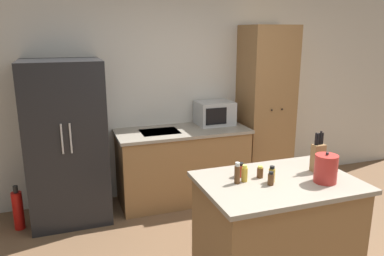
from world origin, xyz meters
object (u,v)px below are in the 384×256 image
(spice_bottle_short_red, at_px, (260,172))
(spice_bottle_pale_salt, at_px, (244,174))
(microwave, at_px, (214,113))
(fire_extinguisher, at_px, (18,210))
(refrigerator, at_px, (67,142))
(pantry_cabinet, at_px, (265,109))
(spice_bottle_green_herb, at_px, (237,174))
(spice_bottle_amber_oil, at_px, (271,179))
(spice_bottle_orange_cap, at_px, (240,170))
(spice_bottle_tall_dark, at_px, (272,175))
(kettle, at_px, (326,169))
(knife_block, at_px, (318,156))

(spice_bottle_short_red, xyz_separation_m, spice_bottle_pale_salt, (-0.15, -0.03, 0.02))
(microwave, height_order, fire_extinguisher, microwave)
(refrigerator, height_order, pantry_cabinet, pantry_cabinet)
(microwave, bearing_deg, spice_bottle_green_herb, -108.08)
(microwave, height_order, spice_bottle_amber_oil, microwave)
(pantry_cabinet, xyz_separation_m, spice_bottle_pale_salt, (-1.24, -1.84, -0.05))
(spice_bottle_amber_oil, height_order, spice_bottle_green_herb, spice_bottle_green_herb)
(spice_bottle_orange_cap, bearing_deg, spice_bottle_short_red, -27.96)
(spice_bottle_pale_salt, bearing_deg, spice_bottle_orange_cap, 81.63)
(spice_bottle_amber_oil, relative_size, spice_bottle_pale_salt, 0.80)
(spice_bottle_amber_oil, bearing_deg, microwave, 78.54)
(spice_bottle_tall_dark, relative_size, spice_bottle_green_herb, 0.76)
(microwave, bearing_deg, pantry_cabinet, -5.15)
(spice_bottle_amber_oil, bearing_deg, spice_bottle_short_red, 90.58)
(refrigerator, xyz_separation_m, spice_bottle_pale_salt, (1.21, -1.75, 0.13))
(microwave, height_order, spice_bottle_green_herb, microwave)
(refrigerator, relative_size, kettle, 7.47)
(refrigerator, relative_size, spice_bottle_green_herb, 10.81)
(spice_bottle_tall_dark, xyz_separation_m, spice_bottle_orange_cap, (-0.17, 0.17, -0.01))
(spice_bottle_amber_oil, bearing_deg, spice_bottle_orange_cap, 121.11)
(knife_block, distance_m, spice_bottle_green_herb, 0.71)
(spice_bottle_green_herb, relative_size, kettle, 0.69)
(spice_bottle_short_red, height_order, spice_bottle_orange_cap, spice_bottle_orange_cap)
(spice_bottle_tall_dark, relative_size, kettle, 0.53)
(refrigerator, height_order, spice_bottle_orange_cap, refrigerator)
(microwave, height_order, spice_bottle_pale_salt, microwave)
(spice_bottle_tall_dark, bearing_deg, spice_bottle_green_herb, 166.50)
(pantry_cabinet, bearing_deg, spice_bottle_orange_cap, -125.18)
(spice_bottle_orange_cap, distance_m, fire_extinguisher, 2.47)
(spice_bottle_tall_dark, bearing_deg, spice_bottle_amber_oil, -127.35)
(spice_bottle_tall_dark, relative_size, fire_extinguisher, 0.26)
(spice_bottle_pale_salt, xyz_separation_m, spice_bottle_orange_cap, (0.01, 0.10, -0.01))
(refrigerator, bearing_deg, pantry_cabinet, 2.17)
(pantry_cabinet, relative_size, spice_bottle_amber_oil, 20.55)
(spice_bottle_orange_cap, height_order, fire_extinguisher, spice_bottle_orange_cap)
(knife_block, bearing_deg, pantry_cabinet, 71.95)
(microwave, distance_m, knife_block, 1.90)
(knife_block, relative_size, spice_bottle_green_herb, 2.02)
(spice_bottle_tall_dark, bearing_deg, kettle, -19.90)
(spice_bottle_short_red, relative_size, spice_bottle_amber_oil, 0.91)
(kettle, bearing_deg, knife_block, 66.71)
(pantry_cabinet, bearing_deg, spice_bottle_amber_oil, -119.12)
(spice_bottle_tall_dark, bearing_deg, knife_block, 9.64)
(spice_bottle_short_red, bearing_deg, microwave, 77.59)
(spice_bottle_short_red, bearing_deg, spice_bottle_pale_salt, -168.59)
(pantry_cabinet, relative_size, spice_bottle_tall_dark, 17.04)
(spice_bottle_short_red, xyz_separation_m, kettle, (0.41, -0.24, 0.06))
(knife_block, height_order, kettle, knife_block)
(spice_bottle_green_herb, height_order, spice_bottle_orange_cap, spice_bottle_green_herb)
(knife_block, relative_size, spice_bottle_pale_salt, 2.56)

